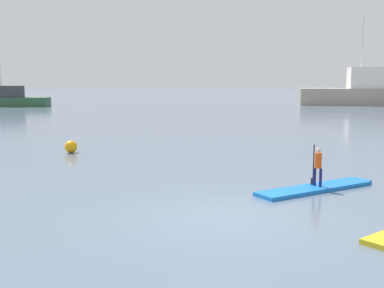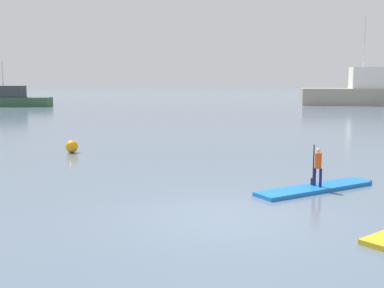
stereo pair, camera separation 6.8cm
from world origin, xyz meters
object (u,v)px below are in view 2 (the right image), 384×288
Objects in this scene: fishing_boat_green_midground at (15,99)px; mooring_buoy_far at (72,147)px; fishing_boat_white_large at (363,92)px; paddler_child_solo at (318,165)px; paddleboard_near at (317,188)px.

mooring_buoy_far is (9.76, -31.45, -0.54)m from fishing_boat_green_midground.
fishing_boat_green_midground is (-35.92, 1.31, -0.56)m from fishing_boat_white_large.
paddler_child_solo is 2.23× the size of mooring_buoy_far.
fishing_boat_green_midground is 32.94m from mooring_buoy_far.
fishing_boat_white_large is 26.07× the size of mooring_buoy_far.
fishing_boat_white_large is 39.93m from mooring_buoy_far.
fishing_boat_green_midground is (-17.07, 38.69, 0.73)m from paddleboard_near.
fishing_boat_white_large is at bearing 63.24° from paddleboard_near.
fishing_boat_white_large is 1.85× the size of fishing_boat_green_midground.
fishing_boat_green_midground is at bearing 113.83° from paddler_child_solo.
fishing_boat_green_midground reaches higher than paddleboard_near.
paddler_child_solo reaches higher than mooring_buoy_far.
paddler_child_solo reaches higher than paddleboard_near.
fishing_boat_green_midground is at bearing 177.91° from fishing_boat_white_large.
fishing_boat_white_large reaches higher than paddleboard_near.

